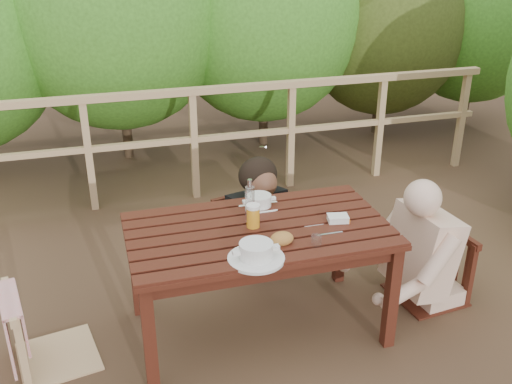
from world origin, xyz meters
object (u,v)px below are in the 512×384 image
object	(u,v)px
bread_roll	(282,239)
soup_far	(259,201)
beer_glass	(253,217)
tumbler	(316,241)
chair_far	(248,206)
table	(258,280)
diner_right	(442,200)
soup_near	(256,252)
chair_left	(47,292)
chair_right	(433,239)
butter_tub	(338,219)
woman	(247,177)
bottle	(250,198)

from	to	relation	value
bread_roll	soup_far	bearing A→B (deg)	88.44
bread_roll	beer_glass	size ratio (longest dim) A/B	0.86
soup_far	tumbler	distance (m)	0.57
chair_far	table	bearing A→B (deg)	-115.55
diner_right	soup_near	xyz separation A→B (m)	(-1.31, -0.33, 0.03)
chair_left	chair_right	xyz separation A→B (m)	(2.35, -0.04, -0.01)
soup_far	butter_tub	distance (m)	0.50
chair_right	beer_glass	world-z (taller)	chair_right
chair_left	chair_right	bearing A→B (deg)	-101.51
table	chair_far	distance (m)	0.88
chair_left	bread_roll	xyz separation A→B (m)	(1.25, -0.26, 0.28)
woman	diner_right	bearing A→B (deg)	125.53
table	beer_glass	world-z (taller)	beer_glass
butter_tub	chair_far	bearing A→B (deg)	118.17
woman	soup_far	distance (m)	0.63
chair_far	tumbler	xyz separation A→B (m)	(0.07, -1.14, 0.31)
beer_glass	soup_far	bearing A→B (deg)	66.41
tumbler	soup_near	bearing A→B (deg)	-172.74
bread_roll	tumbler	xyz separation A→B (m)	(0.17, -0.07, -0.00)
table	chair_left	world-z (taller)	chair_left
bottle	chair_left	bearing A→B (deg)	-174.37
table	diner_right	bearing A→B (deg)	0.69
bread_roll	diner_right	bearing A→B (deg)	11.01
bottle	butter_tub	world-z (taller)	bottle
bread_roll	chair_left	bearing A→B (deg)	168.30
soup_near	bottle	bearing A→B (deg)	78.03
bottle	chair_far	bearing A→B (deg)	75.79
soup_far	table	bearing A→B (deg)	-107.29
soup_far	bread_roll	world-z (taller)	soup_far
table	bread_roll	world-z (taller)	bread_roll
bread_roll	butter_tub	world-z (taller)	bread_roll
soup_far	bottle	bearing A→B (deg)	-131.00
woman	tumbler	size ratio (longest dim) A/B	18.60
table	butter_tub	xyz separation A→B (m)	(0.46, -0.06, 0.37)
beer_glass	chair_left	bearing A→B (deg)	178.13
chair_far	diner_right	size ratio (longest dim) A/B	0.57
bottle	butter_tub	bearing A→B (deg)	-26.24
table	woman	world-z (taller)	woman
diner_right	woman	bearing A→B (deg)	43.45
table	bread_roll	bearing A→B (deg)	-70.75
diner_right	butter_tub	world-z (taller)	diner_right
butter_tub	diner_right	bearing A→B (deg)	16.29
chair_right	soup_far	size ratio (longest dim) A/B	3.49
table	butter_tub	bearing A→B (deg)	-7.15
chair_right	bottle	xyz separation A→B (m)	(-1.17, 0.16, 0.37)
chair_far	tumbler	distance (m)	1.18
bread_roll	beer_glass	xyz separation A→B (m)	(-0.10, 0.22, 0.04)
beer_glass	bottle	size ratio (longest dim) A/B	0.63
beer_glass	chair_far	bearing A→B (deg)	76.76
woman	tumbler	world-z (taller)	woman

